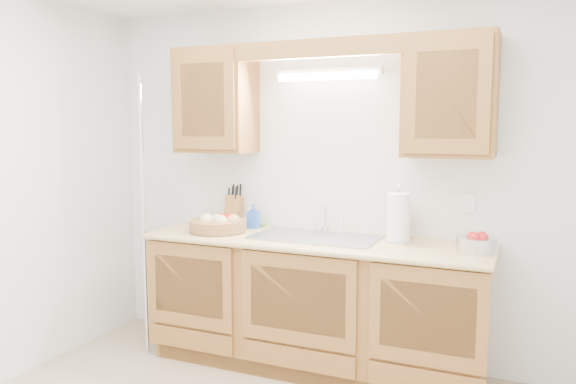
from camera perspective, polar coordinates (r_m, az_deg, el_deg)
The scene contains 17 objects.
room at distance 2.64m, azimuth -6.42°, elevation -1.92°, with size 3.52×3.50×2.50m.
base_cabinets at distance 3.89m, azimuth 2.74°, elevation -11.32°, with size 2.20×0.60×0.86m, color brown.
countertop at distance 3.76m, azimuth 2.69°, elevation -5.00°, with size 2.30×0.63×0.04m, color tan.
upper_cabinet_left at distance 4.18m, azimuth -7.32°, elevation 9.15°, with size 0.55×0.33×0.75m, color brown.
upper_cabinet_right at distance 3.63m, azimuth 16.16°, elevation 9.32°, with size 0.55×0.33×0.75m, color brown.
valance at distance 3.72m, azimuth 2.83°, elevation 14.37°, with size 2.20×0.05×0.12m, color brown.
fluorescent_fixture at distance 3.92m, azimuth 4.01°, elevation 11.88°, with size 0.76×0.08×0.08m.
sink at distance 3.79m, azimuth 2.81°, elevation -5.71°, with size 0.84×0.46×0.36m.
wire_shelf_pole at distance 4.11m, azimuth -14.45°, elevation -2.51°, with size 0.03×0.03×2.00m, color silver.
outlet_plate at distance 3.80m, azimuth 17.92°, elevation -1.07°, with size 0.08×0.01×0.12m, color white.
fruit_basket at distance 4.01m, azimuth -7.12°, elevation -3.23°, with size 0.42×0.42×0.12m.
knife_block at distance 4.24m, azimuth -5.52°, elevation -1.82°, with size 0.14×0.20×0.32m.
orange_canister at distance 3.82m, azimuth 11.61°, elevation -3.03°, with size 0.08×0.08×0.21m.
soap_bottle at distance 4.11m, azimuth -3.50°, elevation -2.43°, with size 0.08×0.08×0.18m, color blue.
sponge at distance 4.20m, azimuth -2.98°, elevation -3.38°, with size 0.10×0.08×0.02m.
paper_towel at distance 3.67m, azimuth 11.16°, elevation -2.61°, with size 0.19×0.19×0.37m.
apple_bowl at distance 3.52m, azimuth 18.63°, elevation -4.96°, with size 0.24×0.24×0.12m.
Camera 1 is at (1.30, -2.26, 1.65)m, focal length 35.00 mm.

